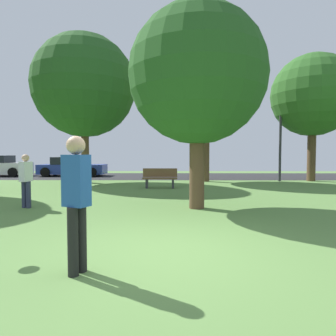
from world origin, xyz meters
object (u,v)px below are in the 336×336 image
at_px(birch_tree_lone, 313,96).
at_px(parked_car_blue, 72,167).
at_px(maple_tree_far, 197,76).
at_px(person_walking, 26,179).
at_px(oak_tree_center, 84,86).
at_px(person_catcher, 77,197).
at_px(park_bench, 160,178).
at_px(street_lamp_post, 280,142).
at_px(oak_tree_right, 206,93).

xyz_separation_m(birch_tree_lone, parked_car_blue, (-15.15, 3.61, -4.30)).
distance_m(maple_tree_far, parked_car_blue, 14.92).
bearing_deg(person_walking, oak_tree_center, 22.20).
bearing_deg(person_catcher, birch_tree_lone, -100.55).
distance_m(oak_tree_center, park_bench, 6.80).
bearing_deg(person_catcher, person_walking, -33.38).
bearing_deg(person_catcher, maple_tree_far, -88.37).
distance_m(person_walking, park_bench, 6.32).
height_order(birch_tree_lone, parked_car_blue, birch_tree_lone).
xyz_separation_m(oak_tree_center, person_walking, (0.47, -7.56, -4.37)).
distance_m(person_walking, street_lamp_post, 13.49).
xyz_separation_m(oak_tree_right, street_lamp_post, (4.23, 0.09, -2.76)).
xyz_separation_m(maple_tree_far, person_catcher, (-1.97, -4.76, -2.79)).
height_order(oak_tree_right, person_walking, oak_tree_right).
bearing_deg(person_catcher, oak_tree_right, -79.51).
xyz_separation_m(birch_tree_lone, person_walking, (-12.34, -8.72, -4.06)).
height_order(maple_tree_far, park_bench, maple_tree_far).
bearing_deg(person_walking, parked_car_blue, 31.50).
bearing_deg(birch_tree_lone, street_lamp_post, -171.69).
relative_size(parked_car_blue, street_lamp_post, 1.01).
bearing_deg(person_walking, park_bench, -17.41).
distance_m(maple_tree_far, person_catcher, 5.86).
bearing_deg(oak_tree_right, maple_tree_far, -98.25).
bearing_deg(parked_car_blue, park_bench, -47.98).
distance_m(oak_tree_center, street_lamp_post, 11.33).
bearing_deg(parked_car_blue, street_lamp_post, -16.37).
relative_size(oak_tree_center, street_lamp_post, 1.78).
height_order(person_catcher, park_bench, person_catcher).
bearing_deg(birch_tree_lone, oak_tree_center, -174.83).
bearing_deg(street_lamp_post, park_bench, -153.52).
relative_size(oak_tree_center, parked_car_blue, 1.75).
bearing_deg(oak_tree_right, birch_tree_lone, 3.46).
distance_m(maple_tree_far, park_bench, 6.22).
xyz_separation_m(oak_tree_right, parked_car_blue, (-9.01, 3.98, -4.39)).
relative_size(person_walking, park_bench, 0.98).
height_order(maple_tree_far, oak_tree_right, oak_tree_right).
relative_size(birch_tree_lone, person_catcher, 3.99).
bearing_deg(person_walking, oak_tree_right, -17.93).
bearing_deg(street_lamp_post, birch_tree_lone, 8.31).
bearing_deg(park_bench, person_catcher, 85.97).
xyz_separation_m(person_catcher, person_walking, (-3.02, 4.74, -0.17)).
height_order(birch_tree_lone, street_lamp_post, birch_tree_lone).
bearing_deg(oak_tree_center, street_lamp_post, 4.61).
relative_size(birch_tree_lone, oak_tree_right, 0.98).
height_order(birch_tree_lone, park_bench, birch_tree_lone).
distance_m(maple_tree_far, oak_tree_right, 8.50).
height_order(birch_tree_lone, oak_tree_right, oak_tree_right).
bearing_deg(person_catcher, street_lamp_post, -95.19).
xyz_separation_m(birch_tree_lone, street_lamp_post, (-1.91, -0.28, -2.66)).
relative_size(birch_tree_lone, person_walking, 4.63).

